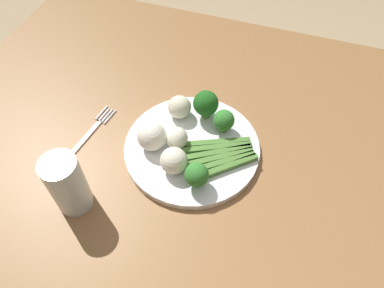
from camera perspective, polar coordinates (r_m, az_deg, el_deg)
name	(u,v)px	position (r m, az deg, el deg)	size (l,w,h in m)	color
ground_plane	(204,264)	(1.42, 1.88, -18.53)	(6.00, 6.00, 0.02)	tan
dining_table	(211,172)	(0.84, 3.02, -4.40)	(1.29, 0.91, 0.73)	olive
plate	(192,148)	(0.74, 0.00, -0.58)	(0.28, 0.28, 0.01)	white
asparagus_bundle	(220,155)	(0.72, 4.45, -1.81)	(0.15, 0.14, 0.01)	#47752D
broccoli_left	(206,104)	(0.76, 2.21, 6.43)	(0.05, 0.05, 0.07)	#4C7F2B
broccoli_front	(196,175)	(0.66, 0.57, -4.91)	(0.05, 0.05, 0.06)	#609E3D
broccoli_back_right	(224,121)	(0.74, 5.08, 3.74)	(0.04, 0.04, 0.05)	#609E3D
cauliflower_front_left	(179,107)	(0.77, -2.01, 5.90)	(0.05, 0.05, 0.05)	beige
cauliflower_near_center	(152,136)	(0.72, -6.41, 1.22)	(0.06, 0.06, 0.06)	white
cauliflower_near_fork	(177,138)	(0.72, -2.45, 0.97)	(0.05, 0.05, 0.05)	silver
cauliflower_right	(174,161)	(0.68, -2.91, -2.66)	(0.05, 0.05, 0.05)	silver
fork	(91,132)	(0.81, -15.77, 1.87)	(0.04, 0.17, 0.00)	silver
water_glass	(67,184)	(0.67, -19.20, -6.05)	(0.06, 0.06, 0.13)	silver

